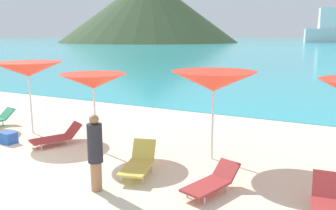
% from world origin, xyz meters
% --- Properties ---
extents(ground_plane, '(50.00, 100.00, 0.30)m').
position_xyz_m(ground_plane, '(0.00, 10.00, -0.15)').
color(ground_plane, beige).
extents(ocean_water, '(650.00, 440.00, 0.02)m').
position_xyz_m(ocean_water, '(0.00, 228.35, 0.01)').
color(ocean_water, '#2DADBC').
rests_on(ocean_water, ground_plane).
extents(headland_hill, '(84.08, 84.08, 30.19)m').
position_xyz_m(headland_hill, '(-77.45, 141.14, 15.09)').
color(headland_hill, '#384C2D').
rests_on(headland_hill, ground_plane).
extents(umbrella_3, '(2.29, 2.29, 2.36)m').
position_xyz_m(umbrella_3, '(-1.64, 2.94, 2.12)').
color(umbrella_3, silver).
rests_on(umbrella_3, ground_plane).
extents(umbrella_4, '(1.94, 1.94, 2.17)m').
position_xyz_m(umbrella_4, '(1.35, 2.50, 1.96)').
color(umbrella_4, silver).
rests_on(umbrella_4, ground_plane).
extents(umbrella_5, '(2.17, 2.17, 2.31)m').
position_xyz_m(umbrella_5, '(4.54, 3.29, 2.05)').
color(umbrella_5, silver).
rests_on(umbrella_5, ground_plane).
extents(lounge_chair_0, '(0.90, 1.43, 0.69)m').
position_xyz_m(lounge_chair_0, '(3.37, 1.54, 0.29)').
color(lounge_chair_0, '#D8BF4C').
rests_on(lounge_chair_0, ground_plane).
extents(lounge_chair_1, '(0.74, 1.40, 0.69)m').
position_xyz_m(lounge_chair_1, '(7.45, 1.30, 0.31)').
color(lounge_chair_1, '#A53333').
rests_on(lounge_chair_1, ground_plane).
extents(lounge_chair_3, '(1.16, 1.56, 0.59)m').
position_xyz_m(lounge_chair_3, '(0.04, 2.35, 0.26)').
color(lounge_chair_3, '#A53333').
rests_on(lounge_chair_3, ground_plane).
extents(lounge_chair_4, '(0.91, 1.50, 0.53)m').
position_xyz_m(lounge_chair_4, '(5.24, 1.38, 0.24)').
color(lounge_chair_4, '#A53333').
rests_on(lounge_chair_4, ground_plane).
extents(beachgoer_1, '(0.31, 0.31, 1.63)m').
position_xyz_m(beachgoer_1, '(3.05, 0.40, 0.86)').
color(beachgoer_1, '#A3704C').
rests_on(beachgoer_1, ground_plane).
extents(cooler_box, '(0.52, 0.39, 0.34)m').
position_xyz_m(cooler_box, '(-1.40, 1.78, 0.17)').
color(cooler_box, blue).
rests_on(cooler_box, ground_plane).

